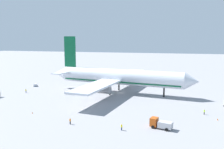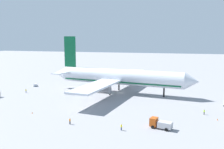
{
  "view_description": "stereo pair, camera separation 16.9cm",
  "coord_description": "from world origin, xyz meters",
  "px_view_note": "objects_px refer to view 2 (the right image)",
  "views": [
    {
      "loc": [
        25.66,
        -107.01,
        24.51
      ],
      "look_at": [
        -4.83,
        3.43,
        7.69
      ],
      "focal_mm": 40.19,
      "sensor_mm": 36.0,
      "label": 1
    },
    {
      "loc": [
        25.82,
        -106.96,
        24.51
      ],
      "look_at": [
        -4.83,
        3.43,
        7.69
      ],
      "focal_mm": 40.19,
      "sensor_mm": 36.0,
      "label": 2
    }
  ],
  "objects_px": {
    "baggage_cart_0": "(35,85)",
    "traffic_cone_1": "(218,119)",
    "ground_worker_0": "(70,121)",
    "ground_worker_3": "(26,91)",
    "baggage_cart_2": "(135,76)",
    "airliner": "(118,77)",
    "service_truck_0": "(160,124)",
    "traffic_cone_0": "(32,113)",
    "ground_worker_2": "(204,112)",
    "ground_worker_4": "(121,127)"
  },
  "relations": [
    {
      "from": "ground_worker_0",
      "to": "ground_worker_3",
      "type": "distance_m",
      "value": 49.46
    },
    {
      "from": "ground_worker_2",
      "to": "ground_worker_4",
      "type": "distance_m",
      "value": 30.55
    },
    {
      "from": "baggage_cart_0",
      "to": "ground_worker_0",
      "type": "height_order",
      "value": "ground_worker_0"
    },
    {
      "from": "service_truck_0",
      "to": "baggage_cart_0",
      "type": "height_order",
      "value": "service_truck_0"
    },
    {
      "from": "service_truck_0",
      "to": "traffic_cone_0",
      "type": "height_order",
      "value": "service_truck_0"
    },
    {
      "from": "traffic_cone_0",
      "to": "ground_worker_4",
      "type": "bearing_deg",
      "value": -12.31
    },
    {
      "from": "airliner",
      "to": "ground_worker_3",
      "type": "relative_size",
      "value": 38.62
    },
    {
      "from": "service_truck_0",
      "to": "baggage_cart_0",
      "type": "xyz_separation_m",
      "value": [
        -66.36,
        43.85,
        -0.65
      ]
    },
    {
      "from": "ground_worker_0",
      "to": "traffic_cone_0",
      "type": "bearing_deg",
      "value": 159.26
    },
    {
      "from": "service_truck_0",
      "to": "traffic_cone_0",
      "type": "distance_m",
      "value": 41.72
    },
    {
      "from": "airliner",
      "to": "service_truck_0",
      "type": "height_order",
      "value": "airliner"
    },
    {
      "from": "baggage_cart_2",
      "to": "traffic_cone_0",
      "type": "relative_size",
      "value": 5.69
    },
    {
      "from": "ground_worker_3",
      "to": "ground_worker_4",
      "type": "bearing_deg",
      "value": -32.81
    },
    {
      "from": "airliner",
      "to": "ground_worker_0",
      "type": "xyz_separation_m",
      "value": [
        -2.99,
        -43.93,
        -6.22
      ]
    },
    {
      "from": "ground_worker_0",
      "to": "ground_worker_3",
      "type": "height_order",
      "value": "ground_worker_0"
    },
    {
      "from": "ground_worker_4",
      "to": "traffic_cone_1",
      "type": "xyz_separation_m",
      "value": [
        25.94,
        15.76,
        -0.61
      ]
    },
    {
      "from": "baggage_cart_0",
      "to": "ground_worker_3",
      "type": "distance_m",
      "value": 14.95
    },
    {
      "from": "baggage_cart_0",
      "to": "traffic_cone_1",
      "type": "distance_m",
      "value": 88.42
    },
    {
      "from": "airliner",
      "to": "ground_worker_4",
      "type": "distance_m",
      "value": 46.72
    },
    {
      "from": "ground_worker_0",
      "to": "traffic_cone_0",
      "type": "relative_size",
      "value": 3.24
    },
    {
      "from": "airliner",
      "to": "ground_worker_0",
      "type": "bearing_deg",
      "value": -93.89
    },
    {
      "from": "ground_worker_2",
      "to": "ground_worker_3",
      "type": "distance_m",
      "value": 75.8
    },
    {
      "from": "ground_worker_4",
      "to": "traffic_cone_1",
      "type": "relative_size",
      "value": 3.15
    },
    {
      "from": "airliner",
      "to": "traffic_cone_0",
      "type": "height_order",
      "value": "airliner"
    },
    {
      "from": "baggage_cart_0",
      "to": "traffic_cone_0",
      "type": "xyz_separation_m",
      "value": [
        24.75,
        -41.07,
        -0.46
      ]
    },
    {
      "from": "ground_worker_0",
      "to": "ground_worker_2",
      "type": "xyz_separation_m",
      "value": [
        37.77,
        19.95,
        -0.08
      ]
    },
    {
      "from": "baggage_cart_2",
      "to": "ground_worker_2",
      "type": "xyz_separation_m",
      "value": [
        35.63,
        -70.35,
        0.17
      ]
    },
    {
      "from": "traffic_cone_0",
      "to": "traffic_cone_1",
      "type": "distance_m",
      "value": 58.27
    },
    {
      "from": "traffic_cone_0",
      "to": "ground_worker_0",
      "type": "bearing_deg",
      "value": -20.74
    },
    {
      "from": "ground_worker_2",
      "to": "ground_worker_3",
      "type": "relative_size",
      "value": 0.92
    },
    {
      "from": "baggage_cart_0",
      "to": "ground_worker_0",
      "type": "bearing_deg",
      "value": -48.97
    },
    {
      "from": "ground_worker_3",
      "to": "traffic_cone_1",
      "type": "height_order",
      "value": "ground_worker_3"
    },
    {
      "from": "ground_worker_3",
      "to": "traffic_cone_0",
      "type": "height_order",
      "value": "ground_worker_3"
    },
    {
      "from": "baggage_cart_0",
      "to": "ground_worker_2",
      "type": "bearing_deg",
      "value": -19.1
    },
    {
      "from": "baggage_cart_0",
      "to": "ground_worker_4",
      "type": "height_order",
      "value": "ground_worker_4"
    },
    {
      "from": "ground_worker_4",
      "to": "traffic_cone_1",
      "type": "bearing_deg",
      "value": 31.29
    },
    {
      "from": "baggage_cart_2",
      "to": "traffic_cone_0",
      "type": "bearing_deg",
      "value": -102.42
    },
    {
      "from": "ground_worker_3",
      "to": "traffic_cone_0",
      "type": "bearing_deg",
      "value": -52.48
    },
    {
      "from": "baggage_cart_2",
      "to": "ground_worker_0",
      "type": "distance_m",
      "value": 90.33
    },
    {
      "from": "airliner",
      "to": "ground_worker_4",
      "type": "xyz_separation_m",
      "value": [
        12.29,
        -44.64,
        -6.25
      ]
    },
    {
      "from": "ground_worker_2",
      "to": "ground_worker_4",
      "type": "xyz_separation_m",
      "value": [
        -22.5,
        -20.66,
        0.05
      ]
    },
    {
      "from": "baggage_cart_0",
      "to": "ground_worker_4",
      "type": "bearing_deg",
      "value": -40.39
    },
    {
      "from": "traffic_cone_0",
      "to": "traffic_cone_1",
      "type": "xyz_separation_m",
      "value": [
        57.59,
        8.85,
        0.0
      ]
    },
    {
      "from": "baggage_cart_0",
      "to": "traffic_cone_0",
      "type": "relative_size",
      "value": 5.66
    },
    {
      "from": "airliner",
      "to": "traffic_cone_1",
      "type": "bearing_deg",
      "value": -37.07
    },
    {
      "from": "ground_worker_0",
      "to": "traffic_cone_0",
      "type": "distance_m",
      "value": 17.52
    },
    {
      "from": "ground_worker_0",
      "to": "ground_worker_4",
      "type": "bearing_deg",
      "value": -2.66
    },
    {
      "from": "service_truck_0",
      "to": "ground_worker_0",
      "type": "bearing_deg",
      "value": -172.29
    },
    {
      "from": "traffic_cone_1",
      "to": "ground_worker_2",
      "type": "bearing_deg",
      "value": 125.1
    },
    {
      "from": "airliner",
      "to": "traffic_cone_0",
      "type": "distance_m",
      "value": 42.96
    }
  ]
}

